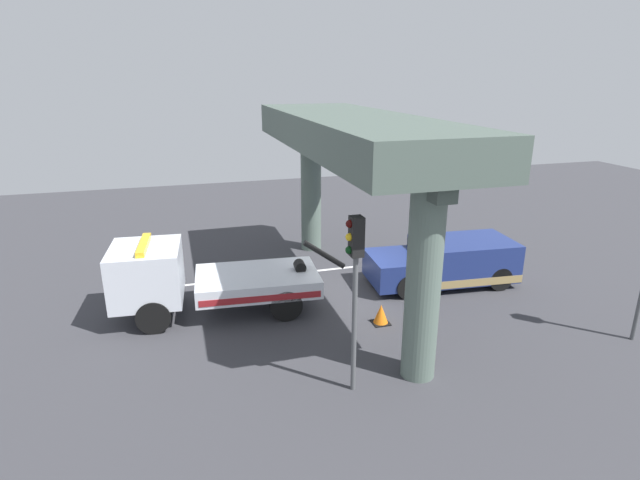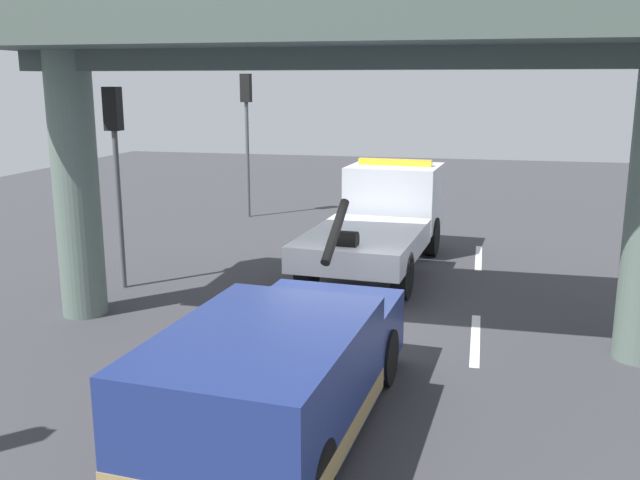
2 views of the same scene
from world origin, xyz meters
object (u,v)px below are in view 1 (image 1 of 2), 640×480
traffic_light_far (355,267)px  traffic_cone_orange (381,314)px  towed_van_green (448,263)px  tow_truck_white (195,278)px

traffic_light_far → traffic_cone_orange: bearing=-124.0°
towed_van_green → tow_truck_white: bearing=-0.4°
traffic_light_far → towed_van_green: bearing=-136.7°
towed_van_green → traffic_light_far: 7.91m
traffic_cone_orange → traffic_light_far: bearing=56.0°
tow_truck_white → traffic_cone_orange: bearing=156.6°
tow_truck_white → traffic_cone_orange: 5.86m
tow_truck_white → traffic_light_far: traffic_light_far is taller
tow_truck_white → traffic_light_far: (-3.33, 5.24, 1.95)m
towed_van_green → traffic_light_far: bearing=43.3°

